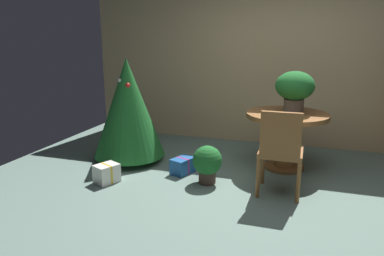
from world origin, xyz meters
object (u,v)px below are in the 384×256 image
Objects in this scene: wooden_chair_near at (281,149)px; gift_box_cream at (107,173)px; holiday_tree at (128,108)px; gift_box_blue at (183,166)px; round_dining_table at (286,130)px; potted_plant at (207,162)px; flower_vase at (295,88)px.

wooden_chair_near is 2.90× the size of gift_box_cream.
gift_box_blue is (0.84, -0.23, -0.64)m from holiday_tree.
round_dining_table reaches higher than potted_plant.
holiday_tree is at bearing 160.40° from potted_plant.
holiday_tree is (-2.02, 0.53, 0.21)m from wooden_chair_near.
round_dining_table is 0.87m from wooden_chair_near.
potted_plant is (1.21, -0.43, -0.48)m from holiday_tree.
flower_vase is at bearing 85.94° from wooden_chair_near.
gift_box_blue is at bearing -154.21° from round_dining_table.
gift_box_cream is at bearing -149.88° from round_dining_table.
wooden_chair_near is 2.73× the size of gift_box_blue.
wooden_chair_near is at bearing -90.00° from round_dining_table.
flower_vase is 2.48m from gift_box_cream.
wooden_chair_near is (0.00, -0.87, 0.02)m from round_dining_table.
potted_plant is (1.11, 0.34, 0.14)m from gift_box_cream.
wooden_chair_near is 2.10m from holiday_tree.
holiday_tree is 1.08m from gift_box_blue.
round_dining_table is at bearing 30.12° from gift_box_cream.
flower_vase reaches higher than potted_plant.
round_dining_table is 1.09× the size of wooden_chair_near.
wooden_chair_near is at bearing 7.38° from gift_box_cream.
wooden_chair_near is at bearing -6.65° from potted_plant.
round_dining_table reaches higher than gift_box_cream.
flower_vase is 1.44m from potted_plant.
round_dining_table is 3.15× the size of gift_box_cream.
round_dining_table is 1.15m from potted_plant.
gift_box_blue is at bearing 36.28° from gift_box_cream.
holiday_tree is 1.00m from gift_box_cream.
flower_vase is 1.16× the size of potted_plant.
wooden_chair_near reaches higher than round_dining_table.
holiday_tree is at bearing 97.52° from gift_box_cream.
holiday_tree reaches higher than potted_plant.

